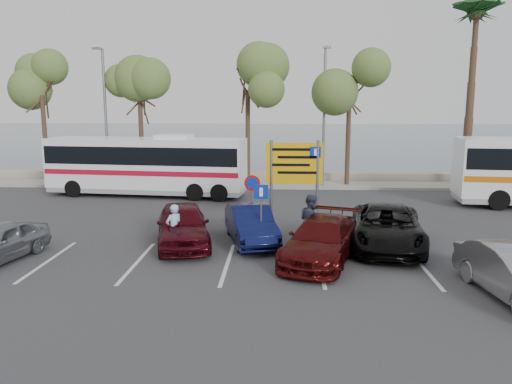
{
  "coord_description": "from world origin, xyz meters",
  "views": [
    {
      "loc": [
        0.43,
        -16.08,
        5.03
      ],
      "look_at": [
        -0.48,
        3.0,
        1.6
      ],
      "focal_mm": 35.0,
      "sensor_mm": 36.0,
      "label": 1
    }
  ],
  "objects_px": {
    "street_lamp_left": "(105,110)",
    "coach_bus_left": "(146,167)",
    "car_blue": "(251,224)",
    "suv_black": "(387,227)",
    "direction_sign": "(294,170)",
    "pedestrian_far": "(311,221)",
    "street_lamp_right": "(324,110)",
    "pedestrian_near": "(174,229)",
    "car_red": "(183,225)",
    "car_maroon": "(322,240)"
  },
  "relations": [
    {
      "from": "street_lamp_right",
      "to": "pedestrian_near",
      "type": "bearing_deg",
      "value": -114.55
    },
    {
      "from": "suv_black",
      "to": "pedestrian_far",
      "type": "relative_size",
      "value": 2.8
    },
    {
      "from": "direction_sign",
      "to": "car_red",
      "type": "height_order",
      "value": "direction_sign"
    },
    {
      "from": "coach_bus_left",
      "to": "car_blue",
      "type": "height_order",
      "value": "coach_bus_left"
    },
    {
      "from": "coach_bus_left",
      "to": "car_red",
      "type": "bearing_deg",
      "value": -68.09
    },
    {
      "from": "street_lamp_left",
      "to": "pedestrian_near",
      "type": "height_order",
      "value": "street_lamp_left"
    },
    {
      "from": "street_lamp_left",
      "to": "pedestrian_near",
      "type": "bearing_deg",
      "value": -62.83
    },
    {
      "from": "pedestrian_far",
      "to": "car_blue",
      "type": "bearing_deg",
      "value": 43.49
    },
    {
      "from": "street_lamp_left",
      "to": "car_maroon",
      "type": "relative_size",
      "value": 1.7
    },
    {
      "from": "street_lamp_left",
      "to": "direction_sign",
      "type": "distance_m",
      "value": 15.24
    },
    {
      "from": "street_lamp_left",
      "to": "car_maroon",
      "type": "height_order",
      "value": "street_lamp_left"
    },
    {
      "from": "coach_bus_left",
      "to": "pedestrian_far",
      "type": "distance_m",
      "value": 12.61
    },
    {
      "from": "direction_sign",
      "to": "car_maroon",
      "type": "relative_size",
      "value": 0.76
    },
    {
      "from": "coach_bus_left",
      "to": "car_red",
      "type": "xyz_separation_m",
      "value": [
        3.81,
        -9.48,
        -0.8
      ]
    },
    {
      "from": "street_lamp_right",
      "to": "car_red",
      "type": "height_order",
      "value": "street_lamp_right"
    },
    {
      "from": "street_lamp_left",
      "to": "suv_black",
      "type": "relative_size",
      "value": 1.53
    },
    {
      "from": "car_maroon",
      "to": "pedestrian_far",
      "type": "xyz_separation_m",
      "value": [
        -0.26,
        1.6,
        0.25
      ]
    },
    {
      "from": "street_lamp_left",
      "to": "car_red",
      "type": "height_order",
      "value": "street_lamp_left"
    },
    {
      "from": "suv_black",
      "to": "pedestrian_near",
      "type": "distance_m",
      "value": 7.39
    },
    {
      "from": "coach_bus_left",
      "to": "car_blue",
      "type": "relative_size",
      "value": 2.71
    },
    {
      "from": "street_lamp_right",
      "to": "suv_black",
      "type": "distance_m",
      "value": 13.08
    },
    {
      "from": "pedestrian_near",
      "to": "street_lamp_left",
      "type": "bearing_deg",
      "value": -106.98
    },
    {
      "from": "car_red",
      "to": "pedestrian_near",
      "type": "distance_m",
      "value": 0.92
    },
    {
      "from": "street_lamp_right",
      "to": "coach_bus_left",
      "type": "height_order",
      "value": "street_lamp_right"
    },
    {
      "from": "car_red",
      "to": "pedestrian_near",
      "type": "relative_size",
      "value": 2.65
    },
    {
      "from": "street_lamp_left",
      "to": "street_lamp_right",
      "type": "relative_size",
      "value": 1.0
    },
    {
      "from": "car_maroon",
      "to": "car_red",
      "type": "distance_m",
      "value": 5.04
    },
    {
      "from": "street_lamp_left",
      "to": "direction_sign",
      "type": "height_order",
      "value": "street_lamp_left"
    },
    {
      "from": "pedestrian_near",
      "to": "pedestrian_far",
      "type": "distance_m",
      "value": 4.76
    },
    {
      "from": "street_lamp_right",
      "to": "coach_bus_left",
      "type": "bearing_deg",
      "value": -162.9
    },
    {
      "from": "street_lamp_right",
      "to": "coach_bus_left",
      "type": "relative_size",
      "value": 0.73
    },
    {
      "from": "car_maroon",
      "to": "suv_black",
      "type": "xyz_separation_m",
      "value": [
        2.4,
        1.61,
        0.04
      ]
    },
    {
      "from": "car_red",
      "to": "suv_black",
      "type": "bearing_deg",
      "value": -12.38
    },
    {
      "from": "car_maroon",
      "to": "suv_black",
      "type": "relative_size",
      "value": 0.9
    },
    {
      "from": "direction_sign",
      "to": "coach_bus_left",
      "type": "xyz_separation_m",
      "value": [
        -7.82,
        7.3,
        -0.88
      ]
    },
    {
      "from": "car_blue",
      "to": "pedestrian_far",
      "type": "height_order",
      "value": "pedestrian_far"
    },
    {
      "from": "street_lamp_right",
      "to": "car_maroon",
      "type": "relative_size",
      "value": 1.7
    },
    {
      "from": "car_maroon",
      "to": "pedestrian_near",
      "type": "xyz_separation_m",
      "value": [
        -4.92,
        0.65,
        0.15
      ]
    },
    {
      "from": "car_blue",
      "to": "pedestrian_near",
      "type": "distance_m",
      "value": 2.88
    },
    {
      "from": "direction_sign",
      "to": "pedestrian_far",
      "type": "distance_m",
      "value": 2.65
    },
    {
      "from": "coach_bus_left",
      "to": "car_maroon",
      "type": "relative_size",
      "value": 2.32
    },
    {
      "from": "car_blue",
      "to": "pedestrian_near",
      "type": "bearing_deg",
      "value": -165.22
    },
    {
      "from": "pedestrian_near",
      "to": "suv_black",
      "type": "bearing_deg",
      "value": 143.33
    },
    {
      "from": "street_lamp_left",
      "to": "coach_bus_left",
      "type": "xyz_separation_m",
      "value": [
        3.19,
        -3.02,
        -3.04
      ]
    },
    {
      "from": "street_lamp_left",
      "to": "pedestrian_near",
      "type": "distance_m",
      "value": 15.53
    },
    {
      "from": "street_lamp_left",
      "to": "car_red",
      "type": "distance_m",
      "value": 14.83
    },
    {
      "from": "street_lamp_left",
      "to": "coach_bus_left",
      "type": "height_order",
      "value": "street_lamp_left"
    },
    {
      "from": "suv_black",
      "to": "car_blue",
      "type": "bearing_deg",
      "value": -175.95
    },
    {
      "from": "coach_bus_left",
      "to": "car_blue",
      "type": "distance_m",
      "value": 10.97
    },
    {
      "from": "car_red",
      "to": "pedestrian_far",
      "type": "relative_size",
      "value": 2.36
    }
  ]
}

